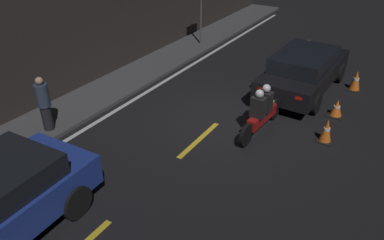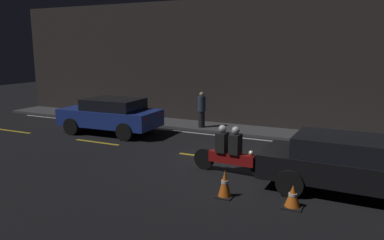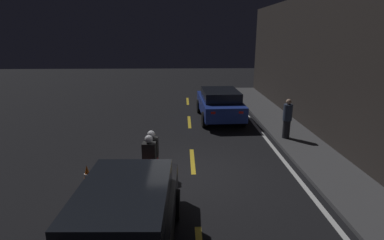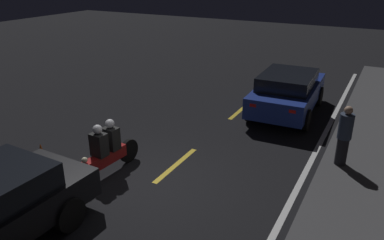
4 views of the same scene
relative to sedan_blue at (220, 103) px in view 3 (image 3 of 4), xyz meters
name	(u,v)px [view 3 (image 3 of 4)]	position (x,y,z in m)	size (l,w,h in m)	color
ground_plane	(194,175)	(5.95, -1.47, -0.80)	(56.00, 56.00, 0.00)	black
raised_curb	(331,171)	(5.95, 2.65, -0.74)	(28.00, 1.75, 0.11)	#424244
building_front	(380,79)	(5.95, 3.67, 2.02)	(28.00, 0.30, 5.64)	#2D2826
lane_dash_a	(188,101)	(-4.05, -1.47, -0.79)	(2.00, 0.14, 0.01)	gold
lane_dash_b	(189,122)	(0.45, -1.47, -0.79)	(2.00, 0.14, 0.01)	gold
lane_dash_c	(192,161)	(4.95, -1.47, -0.79)	(2.00, 0.14, 0.01)	gold
lane_solid_kerb	(294,173)	(5.95, 1.53, -0.79)	(25.20, 0.14, 0.01)	silver
sedan_blue	(220,103)	(0.00, 0.00, 0.00)	(4.17, 2.07, 1.46)	navy
van_black	(123,224)	(9.39, -2.86, -0.03)	(4.55, 2.00, 1.40)	black
motorcycle	(151,158)	(6.17, -2.70, -0.15)	(2.36, 0.41, 1.38)	black
traffic_cone_near	(88,177)	(6.64, -4.35, -0.47)	(0.40, 0.40, 0.66)	black
traffic_cone_mid	(70,213)	(8.21, -4.26, -0.54)	(0.45, 0.45, 0.52)	black
pedestrian	(287,119)	(3.12, 2.22, 0.09)	(0.34, 0.34, 1.54)	black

